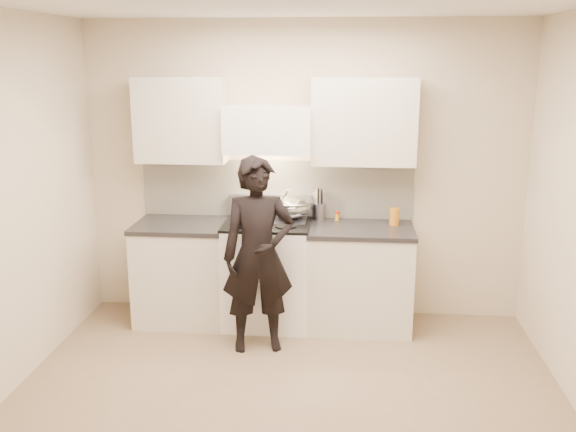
{
  "coord_description": "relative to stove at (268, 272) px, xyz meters",
  "views": [
    {
      "loc": [
        0.39,
        -4.02,
        2.38
      ],
      "look_at": [
        -0.08,
        1.05,
        1.1
      ],
      "focal_mm": 40.0,
      "sensor_mm": 36.0,
      "label": 1
    }
  ],
  "objects": [
    {
      "name": "wok",
      "position": [
        0.2,
        0.12,
        0.59
      ],
      "size": [
        0.4,
        0.48,
        0.32
      ],
      "color": "silver",
      "rests_on": "stove"
    },
    {
      "name": "utensil_crock",
      "position": [
        0.45,
        0.24,
        0.53
      ],
      "size": [
        0.11,
        0.11,
        0.29
      ],
      "color": "#8C8C9F",
      "rests_on": "counter_right"
    },
    {
      "name": "spice_jar",
      "position": [
        0.62,
        0.22,
        0.49
      ],
      "size": [
        0.04,
        0.04,
        0.09
      ],
      "color": "orange",
      "rests_on": "counter_right"
    },
    {
      "name": "oil_glass",
      "position": [
        1.12,
        0.1,
        0.52
      ],
      "size": [
        0.09,
        0.09,
        0.15
      ],
      "color": "#C37319",
      "rests_on": "counter_right"
    },
    {
      "name": "counter_right",
      "position": [
        0.83,
        0.0,
        -0.01
      ],
      "size": [
        0.92,
        0.67,
        0.92
      ],
      "color": "beige",
      "rests_on": "ground"
    },
    {
      "name": "ground_plane",
      "position": [
        0.3,
        -1.42,
        -0.47
      ],
      "size": [
        4.0,
        4.0,
        0.0
      ],
      "primitive_type": "plane",
      "color": "#856A4E"
    },
    {
      "name": "counter_left",
      "position": [
        -0.78,
        0.0,
        -0.01
      ],
      "size": [
        0.82,
        0.67,
        0.92
      ],
      "color": "beige",
      "rests_on": "ground"
    },
    {
      "name": "room_shell",
      "position": [
        0.24,
        -1.05,
        1.12
      ],
      "size": [
        4.04,
        3.54,
        2.7
      ],
      "color": "beige",
      "rests_on": "ground"
    },
    {
      "name": "stove",
      "position": [
        0.0,
        0.0,
        0.0
      ],
      "size": [
        0.76,
        0.65,
        0.96
      ],
      "color": "white",
      "rests_on": "ground"
    },
    {
      "name": "stock_pot",
      "position": [
        -0.1,
        -0.14,
        0.55
      ],
      "size": [
        0.29,
        0.26,
        0.14
      ],
      "color": "silver",
      "rests_on": "stove"
    },
    {
      "name": "person",
      "position": [
        -0.01,
        -0.54,
        0.33
      ],
      "size": [
        0.66,
        0.51,
        1.61
      ],
      "primitive_type": "imported",
      "rotation": [
        0.0,
        0.0,
        0.23
      ],
      "color": "black",
      "rests_on": "ground"
    }
  ]
}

